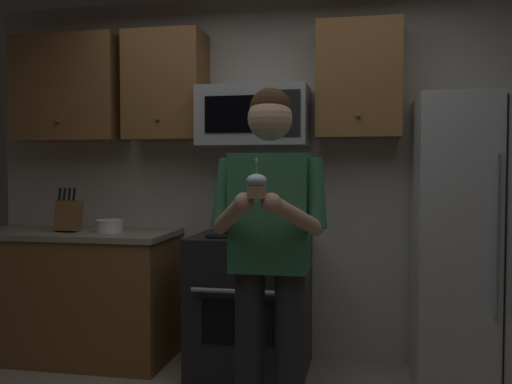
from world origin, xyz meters
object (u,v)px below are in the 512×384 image
(knife_block, at_px, (69,215))
(bowl_large_white, at_px, (109,226))
(microwave, at_px, (254,117))
(refrigerator, at_px, (491,245))
(oven_range, at_px, (251,303))
(person, at_px, (270,244))
(cupcake, at_px, (257,186))

(knife_block, bearing_deg, bowl_large_white, 2.12)
(microwave, xyz_separation_m, refrigerator, (1.50, -0.16, -0.82))
(oven_range, height_order, knife_block, knife_block)
(person, bearing_deg, refrigerator, 36.75)
(bowl_large_white, distance_m, person, 1.59)
(person, bearing_deg, bowl_large_white, 144.51)
(microwave, height_order, person, microwave)
(cupcake, bearing_deg, microwave, 101.76)
(knife_block, relative_size, cupcake, 1.84)
(microwave, distance_m, refrigerator, 1.72)
(microwave, xyz_separation_m, bowl_large_white, (-1.01, -0.14, -0.75))
(knife_block, distance_m, person, 1.84)
(refrigerator, relative_size, cupcake, 10.35)
(knife_block, relative_size, person, 0.18)
(refrigerator, height_order, person, refrigerator)
(oven_range, relative_size, microwave, 1.26)
(refrigerator, bearing_deg, microwave, 173.97)
(person, xyz_separation_m, cupcake, (-0.00, -0.33, 0.30))
(person, height_order, cupcake, person)
(person, bearing_deg, oven_range, 107.08)
(knife_block, xyz_separation_m, cupcake, (1.60, -1.24, 0.26))
(refrigerator, bearing_deg, person, -143.25)
(oven_range, bearing_deg, person, -72.92)
(bowl_large_white, xyz_separation_m, cupcake, (1.30, -1.25, 0.33))
(refrigerator, height_order, cupcake, refrigerator)
(refrigerator, xyz_separation_m, knife_block, (-2.81, 0.01, 0.13))
(oven_range, relative_size, refrigerator, 0.52)
(refrigerator, height_order, knife_block, refrigerator)
(microwave, xyz_separation_m, cupcake, (0.29, -1.39, -0.43))
(microwave, distance_m, person, 1.32)
(oven_range, xyz_separation_m, microwave, (0.00, 0.12, 1.26))
(knife_block, height_order, person, person)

